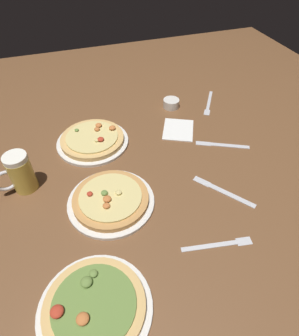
% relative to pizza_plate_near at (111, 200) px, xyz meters
% --- Properties ---
extents(ground_plane, '(2.40, 2.40, 0.03)m').
position_rel_pizza_plate_near_xyz_m(ground_plane, '(0.16, 0.10, -0.03)').
color(ground_plane, brown).
extents(pizza_plate_near, '(0.28, 0.28, 0.05)m').
position_rel_pizza_plate_near_xyz_m(pizza_plate_near, '(0.00, 0.00, 0.00)').
color(pizza_plate_near, silver).
rests_on(pizza_plate_near, ground_plane).
extents(pizza_plate_far, '(0.28, 0.28, 0.05)m').
position_rel_pizza_plate_near_xyz_m(pizza_plate_far, '(0.00, 0.32, 0.00)').
color(pizza_plate_far, silver).
rests_on(pizza_plate_far, ground_plane).
extents(pizza_plate_side, '(0.28, 0.28, 0.05)m').
position_rel_pizza_plate_near_xyz_m(pizza_plate_side, '(-0.11, -0.31, 0.00)').
color(pizza_plate_side, silver).
rests_on(pizza_plate_side, ground_plane).
extents(beer_mug_dark, '(0.13, 0.08, 0.14)m').
position_rel_pizza_plate_near_xyz_m(beer_mug_dark, '(-0.26, 0.16, 0.05)').
color(beer_mug_dark, gold).
rests_on(beer_mug_dark, ground_plane).
extents(ramekin_sauce, '(0.07, 0.07, 0.04)m').
position_rel_pizza_plate_near_xyz_m(ramekin_sauce, '(0.39, 0.47, 0.00)').
color(ramekin_sauce, silver).
rests_on(ramekin_sauce, ground_plane).
extents(napkin_folded, '(0.18, 0.19, 0.01)m').
position_rel_pizza_plate_near_xyz_m(napkin_folded, '(0.36, 0.29, -0.01)').
color(napkin_folded, white).
rests_on(napkin_folded, ground_plane).
extents(fork_left, '(0.21, 0.05, 0.01)m').
position_rel_pizza_plate_near_xyz_m(fork_left, '(0.26, -0.25, -0.01)').
color(fork_left, silver).
rests_on(fork_left, ground_plane).
extents(knife_right, '(0.15, 0.19, 0.01)m').
position_rel_pizza_plate_near_xyz_m(knife_right, '(0.37, -0.07, -0.01)').
color(knife_right, silver).
rests_on(knife_right, ground_plane).
extents(fork_spare, '(0.13, 0.19, 0.01)m').
position_rel_pizza_plate_near_xyz_m(fork_spare, '(0.58, 0.44, -0.01)').
color(fork_spare, silver).
rests_on(fork_spare, ground_plane).
extents(knife_spare, '(0.20, 0.11, 0.01)m').
position_rel_pizza_plate_near_xyz_m(knife_spare, '(0.48, 0.15, -0.01)').
color(knife_spare, silver).
rests_on(knife_spare, ground_plane).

